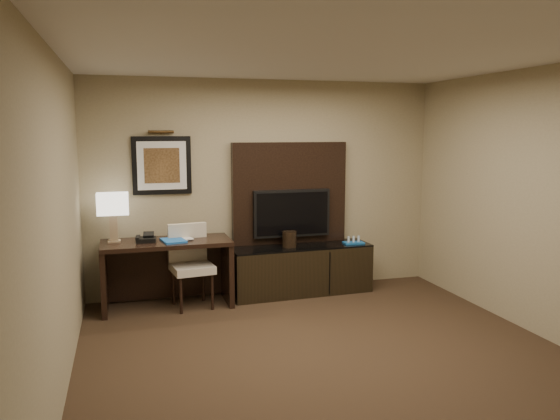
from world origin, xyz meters
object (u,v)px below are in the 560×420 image
object	(u,v)px
desk	(167,274)
desk_phone	(146,237)
tv	(292,213)
table_lamp	(113,216)
desk_chair	(192,267)
minibar_tray	(354,240)
ice_bucket	(289,239)
credenza	(301,269)

from	to	relation	value
desk	desk_phone	distance (m)	0.51
tv	table_lamp	distance (m)	2.19
desk_chair	minibar_tray	world-z (taller)	desk_chair
tv	ice_bucket	xyz separation A→B (m)	(-0.08, -0.16, -0.30)
tv	ice_bucket	distance (m)	0.35
minibar_tray	table_lamp	bearing A→B (deg)	178.73
desk	ice_bucket	bearing A→B (deg)	1.81
desk_phone	minibar_tray	xyz separation A→B (m)	(2.61, 0.03, -0.18)
credenza	table_lamp	distance (m)	2.40
desk_chair	table_lamp	xyz separation A→B (m)	(-0.86, 0.19, 0.62)
desk_phone	ice_bucket	distance (m)	1.75
desk_phone	desk	bearing A→B (deg)	6.86
desk_chair	ice_bucket	bearing A→B (deg)	-0.55
table_lamp	minibar_tray	distance (m)	2.99
tv	desk_phone	world-z (taller)	tv
ice_bucket	desk_phone	bearing A→B (deg)	-177.92
tv	desk_chair	distance (m)	1.46
credenza	minibar_tray	world-z (taller)	minibar_tray
desk	ice_bucket	world-z (taller)	ice_bucket
desk_phone	minibar_tray	size ratio (longest dim) A/B	0.84
desk_chair	table_lamp	distance (m)	1.08
desk	ice_bucket	distance (m)	1.55
desk_phone	table_lamp	bearing A→B (deg)	170.20
desk_phone	ice_bucket	world-z (taller)	desk_phone
desk	minibar_tray	world-z (taller)	desk
desk	table_lamp	distance (m)	0.92
desk	tv	bearing A→B (deg)	7.55
credenza	ice_bucket	size ratio (longest dim) A/B	9.03
credenza	minibar_tray	xyz separation A→B (m)	(0.70, -0.06, 0.36)
desk	desk_chair	distance (m)	0.31
tv	credenza	bearing A→B (deg)	-59.45
credenza	desk_chair	bearing A→B (deg)	-174.96
credenza	tv	distance (m)	0.73
tv	ice_bucket	size ratio (longest dim) A/B	5.03
tv	minibar_tray	world-z (taller)	tv
tv	ice_bucket	world-z (taller)	tv
desk	credenza	xyz separation A→B (m)	(1.68, 0.08, -0.09)
desk	table_lamp	world-z (taller)	table_lamp
tv	desk_phone	size ratio (longest dim) A/B	4.55
desk	ice_bucket	size ratio (longest dim) A/B	7.47
desk_phone	minibar_tray	distance (m)	2.61
desk_phone	desk_chair	bearing A→B (deg)	-4.56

